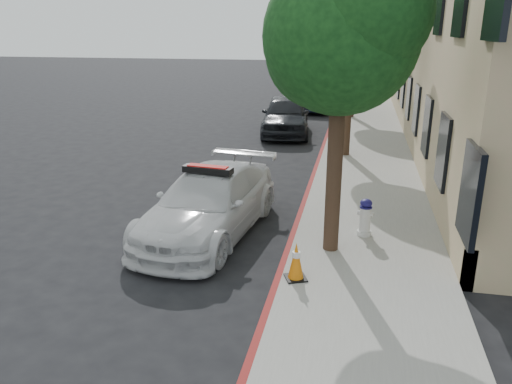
{
  "coord_description": "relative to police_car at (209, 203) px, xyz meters",
  "views": [
    {
      "loc": [
        3.29,
        -11.31,
        4.4
      ],
      "look_at": [
        1.21,
        -1.27,
        1.0
      ],
      "focal_mm": 35.0,
      "sensor_mm": 36.0,
      "label": 1
    }
  ],
  "objects": [
    {
      "name": "parked_car_mid",
      "position": [
        0.05,
        11.19,
        0.11
      ],
      "size": [
        2.48,
        5.01,
        1.64
      ],
      "primitive_type": "imported",
      "rotation": [
        0.0,
        0.0,
        0.11
      ],
      "color": "black",
      "rests_on": "ground"
    },
    {
      "name": "traffic_cone",
      "position": [
        2.2,
        -2.02,
        -0.22
      ],
      "size": [
        0.47,
        0.47,
        0.69
      ],
      "rotation": [
        0.0,
        0.0,
        0.39
      ],
      "color": "black",
      "rests_on": "sidewalk"
    },
    {
      "name": "police_car",
      "position": [
        0.0,
        0.0,
        0.0
      ],
      "size": [
        2.55,
        5.09,
        1.57
      ],
      "rotation": [
        0.0,
        0.0,
        -0.12
      ],
      "color": "silver",
      "rests_on": "ground"
    },
    {
      "name": "fire_hydrant",
      "position": [
        3.39,
        0.23,
        -0.17
      ],
      "size": [
        0.35,
        0.31,
        0.81
      ],
      "rotation": [
        0.0,
        0.0,
        -0.2
      ],
      "color": "silver",
      "rests_on": "sidewalk"
    },
    {
      "name": "building",
      "position": [
        9.02,
        16.39,
        4.29
      ],
      "size": [
        8.0,
        36.0,
        10.0
      ],
      "primitive_type": "cube",
      "color": "tan",
      "rests_on": "ground"
    },
    {
      "name": "parked_car_far",
      "position": [
        1.02,
        18.04,
        0.06
      ],
      "size": [
        2.24,
        4.87,
        1.55
      ],
      "primitive_type": "imported",
      "rotation": [
        0.0,
        0.0,
        -0.13
      ],
      "color": "black",
      "rests_on": "ground"
    },
    {
      "name": "sidewalk",
      "position": [
        3.42,
        11.39,
        -0.64
      ],
      "size": [
        3.2,
        50.0,
        0.15
      ],
      "primitive_type": "cube",
      "color": "gray",
      "rests_on": "ground"
    },
    {
      "name": "ground",
      "position": [
        -0.18,
        1.39,
        -0.71
      ],
      "size": [
        120.0,
        120.0,
        0.0
      ],
      "primitive_type": "plane",
      "color": "black",
      "rests_on": "ground"
    },
    {
      "name": "tree_near",
      "position": [
        2.75,
        -0.63,
        3.56
      ],
      "size": [
        2.92,
        2.82,
        5.62
      ],
      "color": "black",
      "rests_on": "sidewalk"
    },
    {
      "name": "tree_mid",
      "position": [
        2.75,
        7.37,
        3.45
      ],
      "size": [
        2.77,
        2.64,
        5.43
      ],
      "color": "black",
      "rests_on": "sidewalk"
    },
    {
      "name": "curb_strip",
      "position": [
        1.88,
        11.39,
        -0.64
      ],
      "size": [
        0.12,
        50.0,
        0.15
      ],
      "primitive_type": "cube",
      "color": "maroon",
      "rests_on": "ground"
    },
    {
      "name": "tree_far",
      "position": [
        2.75,
        15.37,
        3.67
      ],
      "size": [
        3.1,
        3.0,
        5.81
      ],
      "color": "black",
      "rests_on": "sidewalk"
    }
  ]
}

